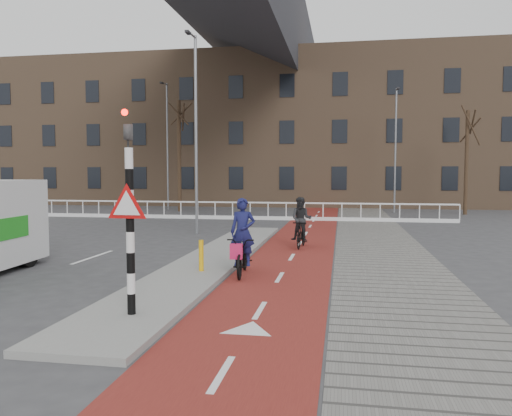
# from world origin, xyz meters

# --- Properties ---
(ground) EXTENTS (120.00, 120.00, 0.00)m
(ground) POSITION_xyz_m (0.00, 0.00, 0.00)
(ground) COLOR #38383A
(ground) RESTS_ON ground
(bike_lane) EXTENTS (2.50, 60.00, 0.01)m
(bike_lane) POSITION_xyz_m (1.50, 10.00, 0.01)
(bike_lane) COLOR maroon
(bike_lane) RESTS_ON ground
(sidewalk) EXTENTS (3.00, 60.00, 0.01)m
(sidewalk) POSITION_xyz_m (4.30, 10.00, 0.01)
(sidewalk) COLOR slate
(sidewalk) RESTS_ON ground
(curb_island) EXTENTS (1.80, 16.00, 0.12)m
(curb_island) POSITION_xyz_m (-0.70, 4.00, 0.06)
(curb_island) COLOR gray
(curb_island) RESTS_ON ground
(traffic_signal) EXTENTS (0.80, 0.80, 3.68)m
(traffic_signal) POSITION_xyz_m (-0.60, -2.02, 1.99)
(traffic_signal) COLOR black
(traffic_signal) RESTS_ON curb_island
(bollard) EXTENTS (0.12, 0.12, 0.78)m
(bollard) POSITION_xyz_m (-0.47, 1.91, 0.51)
(bollard) COLOR #EBAC0D
(bollard) RESTS_ON curb_island
(cyclist_near) EXTENTS (0.81, 1.91, 1.94)m
(cyclist_near) POSITION_xyz_m (0.55, 2.12, 0.66)
(cyclist_near) COLOR black
(cyclist_near) RESTS_ON bike_lane
(cyclist_far) EXTENTS (0.78, 1.63, 1.74)m
(cyclist_far) POSITION_xyz_m (1.63, 6.99, 0.73)
(cyclist_far) COLOR black
(cyclist_far) RESTS_ON bike_lane
(railing) EXTENTS (28.00, 0.10, 0.99)m
(railing) POSITION_xyz_m (-5.00, 17.00, 0.31)
(railing) COLOR silver
(railing) RESTS_ON ground
(townhouse_row) EXTENTS (46.00, 10.00, 15.90)m
(townhouse_row) POSITION_xyz_m (-3.00, 32.00, 7.81)
(townhouse_row) COLOR #7F6047
(townhouse_row) RESTS_ON ground
(tree_mid) EXTENTS (0.26, 0.26, 7.41)m
(tree_mid) POSITION_xyz_m (-7.77, 22.11, 3.70)
(tree_mid) COLOR #2E2114
(tree_mid) RESTS_ON ground
(tree_right) EXTENTS (0.23, 0.23, 6.42)m
(tree_right) POSITION_xyz_m (10.55, 22.56, 3.21)
(tree_right) COLOR #2E2114
(tree_right) RESTS_ON ground
(streetlight_near) EXTENTS (0.12, 0.12, 8.26)m
(streetlight_near) POSITION_xyz_m (-3.08, 10.31, 4.13)
(streetlight_near) COLOR slate
(streetlight_near) RESTS_ON ground
(streetlight_left) EXTENTS (0.12, 0.12, 8.85)m
(streetlight_left) POSITION_xyz_m (-9.19, 23.77, 4.42)
(streetlight_left) COLOR slate
(streetlight_left) RESTS_ON ground
(streetlight_right) EXTENTS (0.12, 0.12, 7.96)m
(streetlight_right) POSITION_xyz_m (6.36, 23.26, 3.98)
(streetlight_right) COLOR slate
(streetlight_right) RESTS_ON ground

